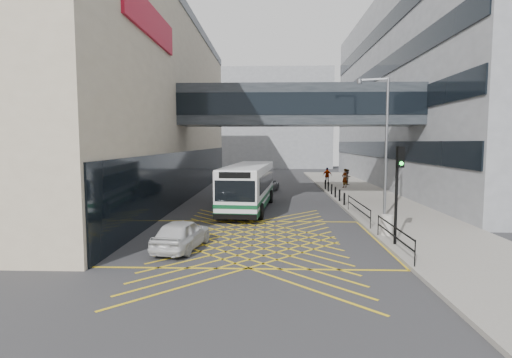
# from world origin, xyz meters

# --- Properties ---
(ground) EXTENTS (120.00, 120.00, 0.00)m
(ground) POSITION_xyz_m (0.00, 0.00, 0.00)
(ground) COLOR #333335
(building_whsmith) EXTENTS (24.17, 42.00, 16.00)m
(building_whsmith) POSITION_xyz_m (-17.98, 16.00, 8.00)
(building_whsmith) COLOR #B8A98E
(building_whsmith) RESTS_ON ground
(building_right) EXTENTS (24.09, 44.00, 20.00)m
(building_right) POSITION_xyz_m (23.98, 24.00, 10.00)
(building_right) COLOR gray
(building_right) RESTS_ON ground
(building_far) EXTENTS (28.00, 16.00, 18.00)m
(building_far) POSITION_xyz_m (-2.00, 60.00, 9.00)
(building_far) COLOR gray
(building_far) RESTS_ON ground
(skybridge) EXTENTS (20.00, 4.10, 3.00)m
(skybridge) POSITION_xyz_m (3.00, 12.00, 7.50)
(skybridge) COLOR #2A2F34
(skybridge) RESTS_ON ground
(pavement) EXTENTS (6.00, 54.00, 0.16)m
(pavement) POSITION_xyz_m (9.00, 15.00, 0.08)
(pavement) COLOR gray
(pavement) RESTS_ON ground
(box_junction) EXTENTS (12.00, 9.00, 0.01)m
(box_junction) POSITION_xyz_m (0.00, 0.00, 0.00)
(box_junction) COLOR gold
(box_junction) RESTS_ON ground
(bus) EXTENTS (3.55, 11.39, 3.14)m
(bus) POSITION_xyz_m (-0.68, 8.92, 1.68)
(bus) COLOR silver
(bus) RESTS_ON ground
(car_white) EXTENTS (2.44, 4.55, 1.37)m
(car_white) POSITION_xyz_m (-3.09, -1.82, 0.69)
(car_white) COLOR silver
(car_white) RESTS_ON ground
(car_dark) EXTENTS (2.47, 4.96, 1.49)m
(car_dark) POSITION_xyz_m (-1.51, 15.36, 0.74)
(car_dark) COLOR #222227
(car_dark) RESTS_ON ground
(car_silver) EXTENTS (3.13, 5.23, 1.52)m
(car_silver) POSITION_xyz_m (0.33, 19.06, 0.76)
(car_silver) COLOR gray
(car_silver) RESTS_ON ground
(traffic_light) EXTENTS (0.34, 0.52, 4.39)m
(traffic_light) POSITION_xyz_m (6.46, -1.34, 3.02)
(traffic_light) COLOR black
(traffic_light) RESTS_ON pavement
(street_lamp) EXTENTS (1.88, 0.78, 8.40)m
(street_lamp) POSITION_xyz_m (7.65, 5.45, 4.94)
(street_lamp) COLOR slate
(street_lamp) RESTS_ON pavement
(litter_bin) EXTENTS (0.57, 0.57, 0.99)m
(litter_bin) POSITION_xyz_m (6.58, 0.57, 0.66)
(litter_bin) COLOR #ADA89E
(litter_bin) RESTS_ON pavement
(kerb_railings) EXTENTS (0.05, 12.54, 1.00)m
(kerb_railings) POSITION_xyz_m (6.15, 1.78, 0.88)
(kerb_railings) COLOR black
(kerb_railings) RESTS_ON pavement
(bollards) EXTENTS (0.14, 10.14, 0.90)m
(bollards) POSITION_xyz_m (6.25, 15.00, 0.61)
(bollards) COLOR black
(bollards) RESTS_ON pavement
(pedestrian_a) EXTENTS (0.93, 0.89, 1.90)m
(pedestrian_a) POSITION_xyz_m (8.38, 21.43, 1.11)
(pedestrian_a) COLOR gray
(pedestrian_a) RESTS_ON pavement
(pedestrian_b) EXTENTS (0.96, 0.84, 1.70)m
(pedestrian_b) POSITION_xyz_m (9.11, 23.59, 1.01)
(pedestrian_b) COLOR gray
(pedestrian_b) RESTS_ON pavement
(pedestrian_c) EXTENTS (1.08, 0.57, 1.78)m
(pedestrian_c) POSITION_xyz_m (7.17, 25.20, 1.05)
(pedestrian_c) COLOR gray
(pedestrian_c) RESTS_ON pavement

